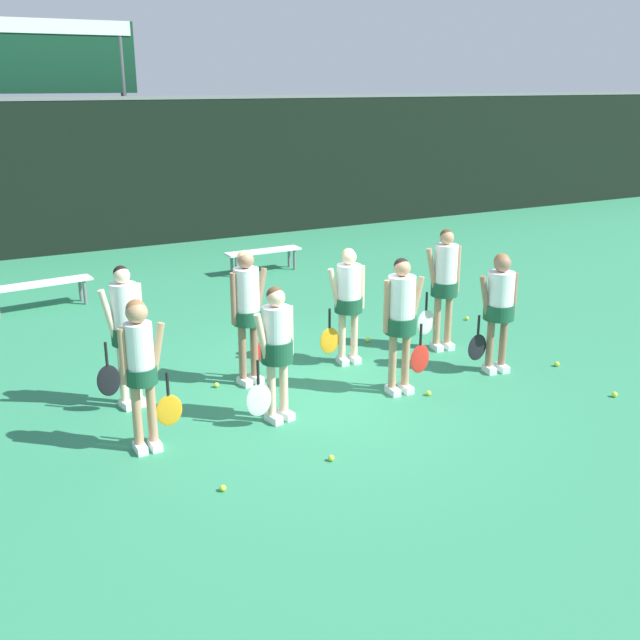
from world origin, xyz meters
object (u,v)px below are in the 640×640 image
at_px(tennis_ball_4, 467,318).
at_px(tennis_ball_7, 331,458).
at_px(player_7, 444,279).
at_px(tennis_ball_8, 217,385).
at_px(player_5, 248,306).
at_px(bench_courtside, 39,287).
at_px(player_0, 141,363).
at_px(tennis_ball_6, 557,364).
at_px(tennis_ball_5, 223,488).
at_px(tennis_ball_0, 615,394).
at_px(tennis_ball_3, 368,340).
at_px(tennis_ball_2, 429,393).
at_px(player_3, 499,302).
at_px(tennis_ball_9, 393,341).
at_px(player_4, 125,326).
at_px(scoreboard, 60,73).
at_px(bench_far, 263,253).
at_px(player_2, 401,314).
at_px(tennis_ball_1, 150,381).
at_px(player_1, 276,344).
at_px(player_6, 348,297).

height_order(tennis_ball_4, tennis_ball_7, same).
height_order(player_7, tennis_ball_8, player_7).
xyz_separation_m(player_5, tennis_ball_7, (-0.09, -2.37, -1.02)).
relative_size(bench_courtside, tennis_ball_4, 28.01).
relative_size(player_5, player_7, 0.99).
relative_size(player_0, tennis_ball_6, 23.85).
bearing_deg(bench_courtside, tennis_ball_5, -91.45).
height_order(bench_courtside, tennis_ball_0, bench_courtside).
bearing_deg(tennis_ball_3, tennis_ball_2, -100.59).
xyz_separation_m(player_3, tennis_ball_5, (-4.41, -1.22, -0.95)).
distance_m(tennis_ball_6, tennis_ball_9, 2.39).
distance_m(player_4, tennis_ball_7, 2.97).
xyz_separation_m(scoreboard, tennis_ball_3, (2.43, -9.77, -3.92)).
xyz_separation_m(bench_far, player_2, (-1.06, -6.59, 0.64)).
height_order(tennis_ball_1, tennis_ball_4, same).
distance_m(scoreboard, player_4, 10.90).
height_order(player_3, tennis_ball_1, player_3).
xyz_separation_m(tennis_ball_1, tennis_ball_6, (5.16, -2.07, 0.00)).
xyz_separation_m(player_7, tennis_ball_7, (-3.11, -2.26, -1.03)).
height_order(tennis_ball_5, tennis_ball_7, same).
xyz_separation_m(player_1, player_4, (-1.41, 1.20, 0.09)).
bearing_deg(bench_courtside, tennis_ball_2, -65.41).
xyz_separation_m(player_2, tennis_ball_9, (0.95, 1.58, -1.00)).
bearing_deg(tennis_ball_1, player_5, -27.69).
bearing_deg(tennis_ball_9, player_5, -170.97).
relative_size(player_0, player_7, 0.94).
xyz_separation_m(scoreboard, player_2, (1.77, -11.60, -2.92)).
bearing_deg(bench_far, scoreboard, 118.43).
relative_size(tennis_ball_5, tennis_ball_8, 0.98).
bearing_deg(bench_courtside, player_7, -51.04).
bearing_deg(scoreboard, player_4, -97.34).
distance_m(player_6, tennis_ball_1, 2.88).
height_order(player_6, tennis_ball_1, player_6).
xyz_separation_m(player_7, tennis_ball_5, (-4.32, -2.29, -1.03)).
bearing_deg(tennis_ball_9, tennis_ball_8, -173.39).
bearing_deg(player_3, tennis_ball_6, -6.37).
xyz_separation_m(player_3, tennis_ball_4, (1.13, 1.98, -0.95)).
distance_m(tennis_ball_2, tennis_ball_5, 3.26).
bearing_deg(player_5, tennis_ball_7, -100.67).
bearing_deg(tennis_ball_1, scoreboard, 84.50).
distance_m(player_3, tennis_ball_3, 2.25).
bearing_deg(player_1, player_5, 71.51).
relative_size(player_1, tennis_ball_4, 24.82).
bearing_deg(player_4, tennis_ball_8, -7.06).
bearing_deg(tennis_ball_0, player_2, 148.40).
distance_m(bench_courtside, player_6, 5.86).
height_order(player_7, tennis_ball_6, player_7).
xyz_separation_m(player_4, player_5, (1.56, -0.01, 0.03)).
xyz_separation_m(player_2, player_6, (-0.04, 1.23, -0.07)).
bearing_deg(player_0, bench_far, 56.50).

